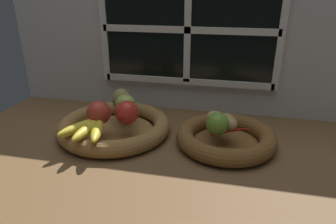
% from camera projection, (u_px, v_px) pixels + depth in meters
% --- Properties ---
extents(ground_plane, '(1.40, 0.90, 0.03)m').
position_uv_depth(ground_plane, '(171.00, 147.00, 0.95)').
color(ground_plane, brown).
extents(back_wall, '(1.40, 0.05, 0.55)m').
position_uv_depth(back_wall, '(188.00, 38.00, 1.10)').
color(back_wall, silver).
rests_on(back_wall, ground_plane).
extents(fruit_bowl_left, '(0.37, 0.37, 0.05)m').
position_uv_depth(fruit_bowl_left, '(114.00, 126.00, 0.99)').
color(fruit_bowl_left, olive).
rests_on(fruit_bowl_left, ground_plane).
extents(fruit_bowl_right, '(0.30, 0.30, 0.05)m').
position_uv_depth(fruit_bowl_right, '(226.00, 137.00, 0.92)').
color(fruit_bowl_right, brown).
rests_on(fruit_bowl_right, ground_plane).
extents(apple_red_front, '(0.08, 0.08, 0.08)m').
position_uv_depth(apple_red_front, '(99.00, 113.00, 0.93)').
color(apple_red_front, '#B73828').
rests_on(apple_red_front, fruit_bowl_left).
extents(apple_red_right, '(0.07, 0.07, 0.07)m').
position_uv_depth(apple_red_right, '(127.00, 113.00, 0.93)').
color(apple_red_right, red).
rests_on(apple_red_right, fruit_bowl_left).
extents(apple_green_back, '(0.07, 0.07, 0.07)m').
position_uv_depth(apple_green_back, '(125.00, 104.00, 1.01)').
color(apple_green_back, '#99B74C').
rests_on(apple_green_back, fruit_bowl_left).
extents(pear_brown, '(0.09, 0.09, 0.08)m').
position_uv_depth(pear_brown, '(122.00, 100.00, 1.03)').
color(pear_brown, olive).
rests_on(pear_brown, fruit_bowl_left).
extents(banana_bunch_front, '(0.14, 0.16, 0.03)m').
position_uv_depth(banana_bunch_front, '(89.00, 128.00, 0.88)').
color(banana_bunch_front, yellow).
rests_on(banana_bunch_front, fruit_bowl_left).
extents(potato_oblong, '(0.08, 0.09, 0.04)m').
position_uv_depth(potato_oblong, '(215.00, 118.00, 0.93)').
color(potato_oblong, tan).
rests_on(potato_oblong, fruit_bowl_right).
extents(potato_large, '(0.09, 0.10, 0.05)m').
position_uv_depth(potato_large, '(227.00, 122.00, 0.90)').
color(potato_large, '#A38451').
rests_on(potato_large, fruit_bowl_right).
extents(lime_near, '(0.07, 0.07, 0.07)m').
position_uv_depth(lime_near, '(217.00, 124.00, 0.87)').
color(lime_near, olive).
rests_on(lime_near, fruit_bowl_right).
extents(chili_pepper, '(0.12, 0.07, 0.02)m').
position_uv_depth(chili_pepper, '(231.00, 131.00, 0.88)').
color(chili_pepper, red).
rests_on(chili_pepper, fruit_bowl_right).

